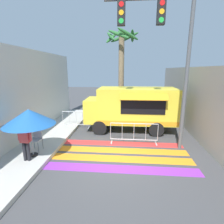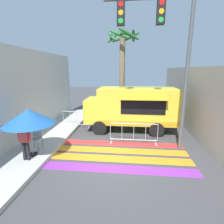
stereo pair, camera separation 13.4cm
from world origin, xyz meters
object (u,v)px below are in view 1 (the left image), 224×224
(vendor_person, at_px, (25,138))
(barricade_side, at_px, (76,120))
(patio_umbrella, at_px, (29,117))
(barricade_front, at_px, (134,133))
(palm_tree, at_px, (121,59))
(food_truck, at_px, (130,106))
(traffic_signal_pole, at_px, (162,40))
(folding_chair, at_px, (37,137))

(vendor_person, xyz_separation_m, barricade_side, (0.60, 4.53, -0.56))
(patio_umbrella, bearing_deg, barricade_front, 25.65)
(barricade_side, xyz_separation_m, palm_tree, (2.69, 3.20, 3.85))
(vendor_person, bearing_deg, food_truck, 37.23)
(palm_tree, bearing_deg, food_truck, -78.99)
(traffic_signal_pole, distance_m, folding_chair, 6.69)
(folding_chair, bearing_deg, palm_tree, 77.94)
(traffic_signal_pole, height_order, palm_tree, traffic_signal_pole)
(patio_umbrella, xyz_separation_m, barricade_front, (4.12, 1.98, -1.27))
(patio_umbrella, bearing_deg, traffic_signal_pole, 17.31)
(patio_umbrella, relative_size, folding_chair, 2.06)
(food_truck, bearing_deg, barricade_front, -84.48)
(barricade_front, relative_size, barricade_side, 1.33)
(food_truck, relative_size, patio_umbrella, 2.66)
(patio_umbrella, height_order, folding_chair, patio_umbrella)
(folding_chair, height_order, barricade_side, folding_chair)
(folding_chair, distance_m, vendor_person, 0.97)
(food_truck, relative_size, vendor_person, 3.27)
(palm_tree, bearing_deg, barricade_side, -130.11)
(folding_chair, bearing_deg, patio_umbrella, -66.24)
(vendor_person, xyz_separation_m, palm_tree, (3.30, 7.73, 3.29))
(barricade_side, relative_size, palm_tree, 0.27)
(folding_chair, xyz_separation_m, barricade_side, (0.67, 3.62, -0.24))
(palm_tree, bearing_deg, traffic_signal_pole, -71.89)
(patio_umbrella, distance_m, barricade_front, 4.75)
(patio_umbrella, distance_m, vendor_person, 0.82)
(traffic_signal_pole, relative_size, patio_umbrella, 3.44)
(food_truck, height_order, patio_umbrella, food_truck)
(vendor_person, bearing_deg, patio_umbrella, 75.69)
(patio_umbrella, bearing_deg, barricade_side, 82.07)
(barricade_front, relative_size, palm_tree, 0.36)
(food_truck, bearing_deg, traffic_signal_pole, -62.53)
(barricade_front, height_order, palm_tree, palm_tree)
(traffic_signal_pole, bearing_deg, palm_tree, 108.11)
(barricade_side, distance_m, palm_tree, 5.69)
(palm_tree, bearing_deg, folding_chair, -116.24)
(traffic_signal_pole, distance_m, palm_tree, 6.06)
(patio_umbrella, relative_size, barricade_side, 1.12)
(barricade_side, bearing_deg, palm_tree, 49.89)
(traffic_signal_pole, relative_size, folding_chair, 7.08)
(traffic_signal_pole, xyz_separation_m, palm_tree, (-1.88, 5.74, -0.41))
(barricade_front, bearing_deg, vendor_person, -150.36)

